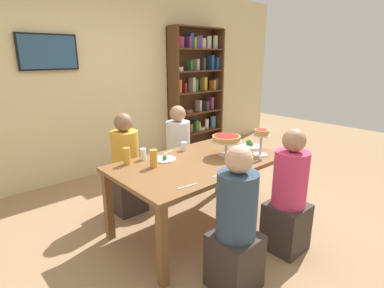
# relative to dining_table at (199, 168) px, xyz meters

# --- Properties ---
(ground_plane) EXTENTS (12.00, 12.00, 0.00)m
(ground_plane) POSITION_rel_dining_table_xyz_m (0.00, 0.00, -0.66)
(ground_plane) COLOR #9E7A56
(rear_partition) EXTENTS (8.00, 0.12, 2.80)m
(rear_partition) POSITION_rel_dining_table_xyz_m (0.00, 2.20, 0.74)
(rear_partition) COLOR beige
(rear_partition) RESTS_ON ground_plane
(dining_table) EXTENTS (1.68, 0.99, 0.74)m
(dining_table) POSITION_rel_dining_table_xyz_m (0.00, 0.00, 0.00)
(dining_table) COLOR brown
(dining_table) RESTS_ON ground_plane
(bookshelf) EXTENTS (1.10, 0.30, 2.21)m
(bookshelf) POSITION_rel_dining_table_xyz_m (1.79, 2.01, 0.50)
(bookshelf) COLOR #4C2D19
(bookshelf) RESTS_ON ground_plane
(television) EXTENTS (0.72, 0.05, 0.44)m
(television) POSITION_rel_dining_table_xyz_m (-0.63, 2.11, 1.12)
(television) COLOR black
(diner_far_right) EXTENTS (0.34, 0.34, 1.15)m
(diner_far_right) POSITION_rel_dining_table_xyz_m (0.39, 0.81, -0.17)
(diner_far_right) COLOR #382D28
(diner_far_right) RESTS_ON ground_plane
(diner_near_right) EXTENTS (0.34, 0.34, 1.15)m
(diner_near_right) POSITION_rel_dining_table_xyz_m (0.35, -0.80, -0.17)
(diner_near_right) COLOR #382D28
(diner_near_right) RESTS_ON ground_plane
(diner_near_left) EXTENTS (0.34, 0.34, 1.15)m
(diner_near_left) POSITION_rel_dining_table_xyz_m (-0.37, -0.81, -0.17)
(diner_near_left) COLOR #382D28
(diner_near_left) RESTS_ON ground_plane
(diner_far_left) EXTENTS (0.34, 0.34, 1.15)m
(diner_far_left) POSITION_rel_dining_table_xyz_m (-0.36, 0.81, -0.17)
(diner_far_left) COLOR #382D28
(diner_far_left) RESTS_ON ground_plane
(deep_dish_pizza_stand) EXTENTS (0.32, 0.32, 0.22)m
(deep_dish_pizza_stand) POSITION_rel_dining_table_xyz_m (0.32, -0.07, 0.26)
(deep_dish_pizza_stand) COLOR silver
(deep_dish_pizza_stand) RESTS_ON dining_table
(personal_pizza_stand) EXTENTS (0.18, 0.18, 0.28)m
(personal_pizza_stand) POSITION_rel_dining_table_xyz_m (0.60, -0.30, 0.28)
(personal_pizza_stand) COLOR silver
(personal_pizza_stand) RESTS_ON dining_table
(salad_plate_near_diner) EXTENTS (0.23, 0.23, 0.06)m
(salad_plate_near_diner) POSITION_rel_dining_table_xyz_m (-0.24, 0.24, 0.10)
(salad_plate_near_diner) COLOR white
(salad_plate_near_diner) RESTS_ON dining_table
(salad_plate_far_diner) EXTENTS (0.23, 0.23, 0.07)m
(salad_plate_far_diner) POSITION_rel_dining_table_xyz_m (0.72, 0.32, 0.10)
(salad_plate_far_diner) COLOR white
(salad_plate_far_diner) RESTS_ON dining_table
(salad_plate_spare) EXTENTS (0.25, 0.25, 0.07)m
(salad_plate_spare) POSITION_rel_dining_table_xyz_m (0.77, -0.04, 0.10)
(salad_plate_spare) COLOR white
(salad_plate_spare) RESTS_ON dining_table
(beer_glass_amber_tall) EXTENTS (0.07, 0.07, 0.16)m
(beer_glass_amber_tall) POSITION_rel_dining_table_xyz_m (-0.58, 0.38, 0.16)
(beer_glass_amber_tall) COLOR gold
(beer_glass_amber_tall) RESTS_ON dining_table
(beer_glass_amber_short) EXTENTS (0.07, 0.07, 0.17)m
(beer_glass_amber_short) POSITION_rel_dining_table_xyz_m (-0.43, 0.15, 0.17)
(beer_glass_amber_short) COLOR gold
(beer_glass_amber_short) RESTS_ON dining_table
(water_glass_clear_near) EXTENTS (0.07, 0.07, 0.09)m
(water_glass_clear_near) POSITION_rel_dining_table_xyz_m (0.11, 0.36, 0.13)
(water_glass_clear_near) COLOR white
(water_glass_clear_near) RESTS_ON dining_table
(water_glass_clear_far) EXTENTS (0.06, 0.06, 0.12)m
(water_glass_clear_far) POSITION_rel_dining_table_xyz_m (-0.39, 0.39, 0.14)
(water_glass_clear_far) COLOR white
(water_glass_clear_far) RESTS_ON dining_table
(cutlery_fork_near) EXTENTS (0.18, 0.02, 0.00)m
(cutlery_fork_near) POSITION_rel_dining_table_xyz_m (0.35, -0.39, 0.09)
(cutlery_fork_near) COLOR silver
(cutlery_fork_near) RESTS_ON dining_table
(cutlery_knife_near) EXTENTS (0.18, 0.07, 0.00)m
(cutlery_knife_near) POSITION_rel_dining_table_xyz_m (-0.07, 0.41, 0.09)
(cutlery_knife_near) COLOR silver
(cutlery_knife_near) RESTS_ON dining_table
(cutlery_fork_far) EXTENTS (0.18, 0.06, 0.00)m
(cutlery_fork_far) POSITION_rel_dining_table_xyz_m (-0.12, -0.41, 0.09)
(cutlery_fork_far) COLOR silver
(cutlery_fork_far) RESTS_ON dining_table
(cutlery_knife_far) EXTENTS (0.18, 0.04, 0.00)m
(cutlery_knife_far) POSITION_rel_dining_table_xyz_m (-0.49, -0.39, 0.09)
(cutlery_knife_far) COLOR silver
(cutlery_knife_far) RESTS_ON dining_table
(cutlery_spare_fork) EXTENTS (0.18, 0.05, 0.00)m
(cutlery_spare_fork) POSITION_rel_dining_table_xyz_m (0.14, -0.41, 0.09)
(cutlery_spare_fork) COLOR silver
(cutlery_spare_fork) RESTS_ON dining_table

